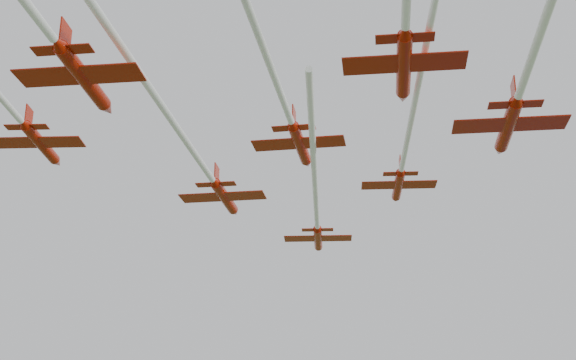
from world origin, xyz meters
The scene contains 5 objects.
jet_lead centered at (-8.53, 9.53, 51.22)m, with size 23.46×45.61×2.50m.
jet_row2_left centered at (-13.16, -5.92, 51.94)m, with size 18.53×43.80×2.77m.
jet_row2_right centered at (7.21, -3.45, 52.23)m, with size 24.68×49.66×2.34m.
jet_row3_mid centered at (1.52, -16.76, 51.67)m, with size 18.11×44.72×2.50m.
jet_row3_right centered at (20.70, -15.43, 50.89)m, with size 22.93×51.46×2.80m.
Camera 1 is at (29.05, -66.19, 23.56)m, focal length 50.00 mm.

